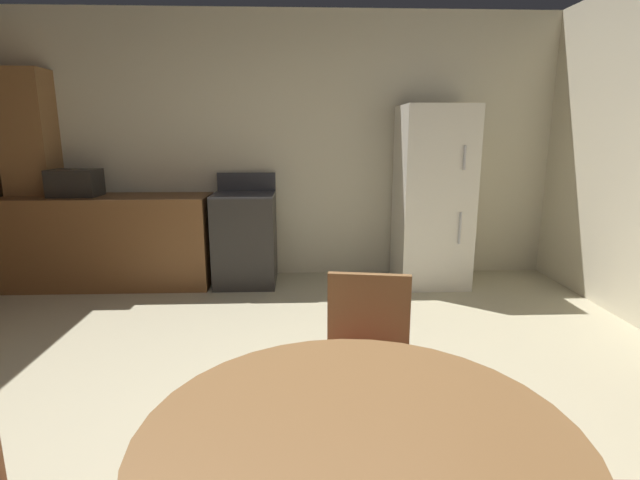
{
  "coord_description": "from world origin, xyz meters",
  "views": [
    {
      "loc": [
        0.18,
        -1.92,
        1.49
      ],
      "look_at": [
        0.3,
        0.83,
        0.87
      ],
      "focal_mm": 26.68,
      "sensor_mm": 36.0,
      "label": 1
    }
  ],
  "objects_px": {
    "oven_range": "(245,238)",
    "microwave": "(75,183)",
    "refrigerator": "(432,197)",
    "chair_north": "(367,360)"
  },
  "relations": [
    {
      "from": "oven_range",
      "to": "microwave",
      "type": "xyz_separation_m",
      "value": [
        -1.62,
        -0.0,
        0.56
      ]
    },
    {
      "from": "refrigerator",
      "to": "chair_north",
      "type": "xyz_separation_m",
      "value": [
        -1.02,
        -2.69,
        -0.38
      ]
    },
    {
      "from": "microwave",
      "to": "refrigerator",
      "type": "bearing_deg",
      "value": -0.82
    },
    {
      "from": "oven_range",
      "to": "microwave",
      "type": "height_order",
      "value": "microwave"
    },
    {
      "from": "chair_north",
      "to": "oven_range",
      "type": "bearing_deg",
      "value": -153.34
    },
    {
      "from": "microwave",
      "to": "chair_north",
      "type": "height_order",
      "value": "microwave"
    },
    {
      "from": "oven_range",
      "to": "chair_north",
      "type": "xyz_separation_m",
      "value": [
        0.85,
        -2.74,
        0.03
      ]
    },
    {
      "from": "chair_north",
      "to": "refrigerator",
      "type": "bearing_deg",
      "value": 168.73
    },
    {
      "from": "refrigerator",
      "to": "microwave",
      "type": "distance_m",
      "value": 3.48
    },
    {
      "from": "refrigerator",
      "to": "microwave",
      "type": "relative_size",
      "value": 4.0
    }
  ]
}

